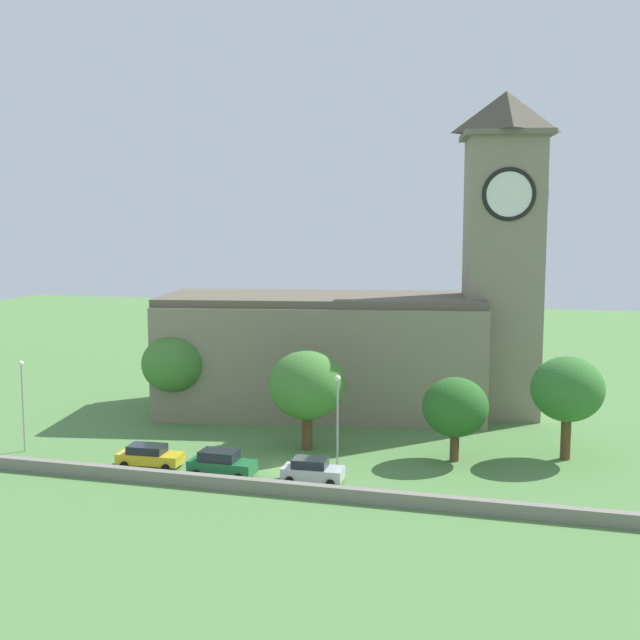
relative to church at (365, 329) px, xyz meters
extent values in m
plane|color=#517F42|center=(-1.41, -4.27, -7.82)|extent=(200.00, 200.00, 0.00)
cube|color=gray|center=(-3.99, -0.72, -2.66)|extent=(31.55, 17.85, 10.32)
cube|color=#5C5547|center=(-3.99, -0.72, 2.85)|extent=(31.37, 16.84, 0.70)
cube|color=gray|center=(12.28, 2.23, 4.83)|extent=(7.73, 7.73, 25.30)
cube|color=#675F4F|center=(12.28, 2.23, 17.73)|extent=(8.97, 8.97, 0.50)
pyramid|color=#484338|center=(12.28, 2.23, 19.81)|extent=(8.12, 8.12, 3.66)
cylinder|color=white|center=(12.89, -1.10, 12.42)|extent=(4.21, 0.88, 4.26)
torus|color=black|center=(12.89, -1.10, 12.42)|extent=(4.64, 1.20, 4.64)
cylinder|color=white|center=(15.62, 2.83, 12.42)|extent=(0.88, 4.21, 4.26)
torus|color=black|center=(15.62, 2.83, 12.42)|extent=(1.20, 4.64, 4.64)
cube|color=gray|center=(-1.41, -24.64, -7.37)|extent=(50.63, 0.70, 0.91)
cube|color=gold|center=(-11.46, -21.39, -7.15)|extent=(4.83, 2.19, 0.75)
cube|color=#1E232B|center=(-11.69, -21.40, -6.48)|extent=(2.74, 1.84, 0.59)
cylinder|color=black|center=(-9.91, -20.34, -7.52)|extent=(0.62, 0.38, 0.60)
cylinder|color=black|center=(-9.80, -22.25, -7.52)|extent=(0.62, 0.38, 0.60)
cylinder|color=black|center=(-13.12, -20.53, -7.52)|extent=(0.62, 0.38, 0.60)
cylinder|color=black|center=(-13.00, -22.44, -7.52)|extent=(0.62, 0.38, 0.60)
cube|color=#1E6B38|center=(-5.41, -22.27, -7.03)|extent=(4.72, 1.96, 0.88)
cube|color=#1E232B|center=(-5.65, -22.26, -6.25)|extent=(2.65, 1.71, 0.70)
cylinder|color=black|center=(-3.81, -21.34, -7.47)|extent=(0.71, 0.35, 0.70)
cylinder|color=black|center=(-3.83, -23.24, -7.47)|extent=(0.71, 0.35, 0.70)
cylinder|color=black|center=(-7.00, -21.29, -7.47)|extent=(0.71, 0.35, 0.70)
cylinder|color=black|center=(-7.02, -23.20, -7.47)|extent=(0.71, 0.35, 0.70)
cube|color=silver|center=(1.07, -21.65, -7.12)|extent=(4.28, 2.02, 0.78)
cube|color=#1E232B|center=(0.86, -21.66, -6.43)|extent=(2.42, 1.72, 0.62)
cylinder|color=black|center=(2.46, -20.67, -7.51)|extent=(0.64, 0.36, 0.62)
cylinder|color=black|center=(2.54, -22.52, -7.51)|extent=(0.64, 0.36, 0.62)
cylinder|color=black|center=(-0.40, -20.78, -7.51)|extent=(0.64, 0.36, 0.62)
cylinder|color=black|center=(-0.32, -22.63, -7.51)|extent=(0.64, 0.36, 0.62)
cylinder|color=#9EA0A5|center=(-22.85, -20.34, -4.44)|extent=(0.14, 0.14, 6.77)
sphere|color=#F4EFCC|center=(-22.85, -20.34, -0.83)|extent=(0.44, 0.44, 0.44)
cylinder|color=#9EA0A5|center=(2.05, -18.67, -4.53)|extent=(0.14, 0.14, 6.60)
sphere|color=#F4EFCC|center=(2.05, -18.67, -1.01)|extent=(0.44, 0.44, 0.44)
cylinder|color=brown|center=(-15.57, -8.71, -6.22)|extent=(0.79, 0.79, 3.20)
ellipsoid|color=#427A33|center=(-15.57, -8.71, -2.51)|extent=(5.63, 5.63, 5.07)
cylinder|color=brown|center=(-1.60, -13.98, -6.35)|extent=(0.84, 0.84, 2.94)
ellipsoid|color=#427A33|center=(-1.60, -13.98, -2.62)|extent=(6.03, 6.03, 5.42)
cylinder|color=brown|center=(9.95, -13.92, -6.68)|extent=(0.69, 0.69, 2.28)
ellipsoid|color=#286023|center=(9.95, -13.92, -3.68)|extent=(4.96, 4.96, 4.47)
cylinder|color=brown|center=(18.02, -11.26, -6.13)|extent=(0.76, 0.76, 3.38)
ellipsoid|color=#33702D|center=(18.02, -11.26, -2.39)|extent=(5.46, 5.46, 4.91)
camera|label=1|loc=(16.02, -73.93, 10.32)|focal=45.61mm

